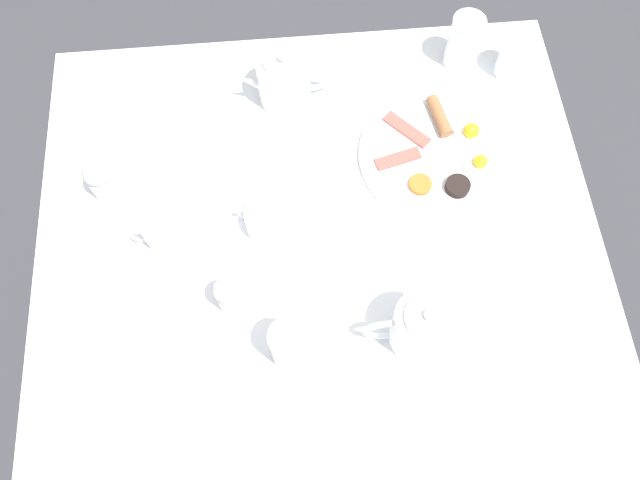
{
  "coord_description": "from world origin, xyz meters",
  "views": [
    {
      "loc": [
        0.04,
        0.46,
        1.82
      ],
      "look_at": [
        0.0,
        0.0,
        0.77
      ],
      "focal_mm": 35.0,
      "sensor_mm": 36.0,
      "label": 1
    }
  ],
  "objects_px": {
    "teacup_with_saucer_right": "(268,222)",
    "creamer_jug": "(159,234)",
    "teacup_with_saucer_left": "(108,354)",
    "wine_glass_spare": "(515,57)",
    "water_glass_tall": "(290,345)",
    "teapot_near": "(422,327)",
    "teapot_far": "(285,79)",
    "breakfast_plate": "(440,154)",
    "pepper_grinder": "(100,180)",
    "water_glass_short": "(464,41)",
    "salt_grinder": "(229,294)",
    "fork_by_plate": "(295,439)",
    "knife_by_plate": "(546,300)"
  },
  "relations": [
    {
      "from": "breakfast_plate",
      "to": "fork_by_plate",
      "type": "height_order",
      "value": "breakfast_plate"
    },
    {
      "from": "breakfast_plate",
      "to": "water_glass_short",
      "type": "distance_m",
      "value": 0.25
    },
    {
      "from": "creamer_jug",
      "to": "wine_glass_spare",
      "type": "bearing_deg",
      "value": -155.55
    },
    {
      "from": "water_glass_short",
      "to": "knife_by_plate",
      "type": "height_order",
      "value": "water_glass_short"
    },
    {
      "from": "teacup_with_saucer_left",
      "to": "teacup_with_saucer_right",
      "type": "bearing_deg",
      "value": -141.97
    },
    {
      "from": "teacup_with_saucer_right",
      "to": "pepper_grinder",
      "type": "relative_size",
      "value": 1.42
    },
    {
      "from": "teapot_far",
      "to": "wine_glass_spare",
      "type": "xyz_separation_m",
      "value": [
        -0.48,
        -0.02,
        -0.01
      ]
    },
    {
      "from": "teacup_with_saucer_right",
      "to": "salt_grinder",
      "type": "xyz_separation_m",
      "value": [
        0.07,
        0.14,
        0.03
      ]
    },
    {
      "from": "water_glass_tall",
      "to": "pepper_grinder",
      "type": "height_order",
      "value": "water_glass_tall"
    },
    {
      "from": "teapot_near",
      "to": "teacup_with_saucer_left",
      "type": "distance_m",
      "value": 0.53
    },
    {
      "from": "teapot_near",
      "to": "teacup_with_saucer_right",
      "type": "bearing_deg",
      "value": 137.76
    },
    {
      "from": "teapot_far",
      "to": "water_glass_short",
      "type": "xyz_separation_m",
      "value": [
        -0.38,
        -0.06,
        0.0
      ]
    },
    {
      "from": "creamer_jug",
      "to": "fork_by_plate",
      "type": "bearing_deg",
      "value": 120.48
    },
    {
      "from": "water_glass_short",
      "to": "teacup_with_saucer_right",
      "type": "bearing_deg",
      "value": 40.25
    },
    {
      "from": "teapot_near",
      "to": "teacup_with_saucer_left",
      "type": "xyz_separation_m",
      "value": [
        0.53,
        -0.01,
        -0.03
      ]
    },
    {
      "from": "creamer_jug",
      "to": "salt_grinder",
      "type": "height_order",
      "value": "salt_grinder"
    },
    {
      "from": "wine_glass_spare",
      "to": "salt_grinder",
      "type": "bearing_deg",
      "value": 37.69
    },
    {
      "from": "water_glass_tall",
      "to": "fork_by_plate",
      "type": "xyz_separation_m",
      "value": [
        0.0,
        0.15,
        -0.05
      ]
    },
    {
      "from": "breakfast_plate",
      "to": "salt_grinder",
      "type": "relative_size",
      "value": 3.11
    },
    {
      "from": "water_glass_tall",
      "to": "water_glass_short",
      "type": "height_order",
      "value": "water_glass_short"
    },
    {
      "from": "pepper_grinder",
      "to": "salt_grinder",
      "type": "relative_size",
      "value": 1.0
    },
    {
      "from": "breakfast_plate",
      "to": "fork_by_plate",
      "type": "relative_size",
      "value": 1.74
    },
    {
      "from": "wine_glass_spare",
      "to": "water_glass_tall",
      "type": "bearing_deg",
      "value": 48.11
    },
    {
      "from": "pepper_grinder",
      "to": "salt_grinder",
      "type": "distance_m",
      "value": 0.34
    },
    {
      "from": "wine_glass_spare",
      "to": "knife_by_plate",
      "type": "relative_size",
      "value": 0.51
    },
    {
      "from": "fork_by_plate",
      "to": "teacup_with_saucer_right",
      "type": "bearing_deg",
      "value": -86.88
    },
    {
      "from": "creamer_jug",
      "to": "knife_by_plate",
      "type": "relative_size",
      "value": 0.44
    },
    {
      "from": "breakfast_plate",
      "to": "teapot_far",
      "type": "relative_size",
      "value": 1.58
    },
    {
      "from": "teacup_with_saucer_right",
      "to": "creamer_jug",
      "type": "height_order",
      "value": "creamer_jug"
    },
    {
      "from": "breakfast_plate",
      "to": "water_glass_tall",
      "type": "bearing_deg",
      "value": 48.9
    },
    {
      "from": "teacup_with_saucer_left",
      "to": "creamer_jug",
      "type": "xyz_separation_m",
      "value": [
        -0.08,
        -0.21,
        0.01
      ]
    },
    {
      "from": "fork_by_plate",
      "to": "knife_by_plate",
      "type": "relative_size",
      "value": 1.01
    },
    {
      "from": "teacup_with_saucer_right",
      "to": "pepper_grinder",
      "type": "xyz_separation_m",
      "value": [
        0.31,
        -0.1,
        0.03
      ]
    },
    {
      "from": "water_glass_tall",
      "to": "pepper_grinder",
      "type": "relative_size",
      "value": 1.05
    },
    {
      "from": "teapot_near",
      "to": "teapot_far",
      "type": "distance_m",
      "value": 0.57
    },
    {
      "from": "teacup_with_saucer_left",
      "to": "teacup_with_saucer_right",
      "type": "height_order",
      "value": "same"
    },
    {
      "from": "teacup_with_saucer_left",
      "to": "wine_glass_spare",
      "type": "distance_m",
      "value": 0.99
    },
    {
      "from": "teacup_with_saucer_right",
      "to": "creamer_jug",
      "type": "xyz_separation_m",
      "value": [
        0.2,
        0.01,
        0.01
      ]
    },
    {
      "from": "breakfast_plate",
      "to": "teapot_near",
      "type": "xyz_separation_m",
      "value": [
        0.1,
        0.36,
        0.05
      ]
    },
    {
      "from": "teacup_with_saucer_right",
      "to": "salt_grinder",
      "type": "bearing_deg",
      "value": 63.04
    },
    {
      "from": "creamer_jug",
      "to": "breakfast_plate",
      "type": "bearing_deg",
      "value": -165.91
    },
    {
      "from": "teacup_with_saucer_left",
      "to": "knife_by_plate",
      "type": "bearing_deg",
      "value": -177.36
    },
    {
      "from": "water_glass_tall",
      "to": "fork_by_plate",
      "type": "bearing_deg",
      "value": 88.67
    },
    {
      "from": "teapot_near",
      "to": "creamer_jug",
      "type": "distance_m",
      "value": 0.5
    },
    {
      "from": "fork_by_plate",
      "to": "knife_by_plate",
      "type": "bearing_deg",
      "value": -156.85
    },
    {
      "from": "creamer_jug",
      "to": "pepper_grinder",
      "type": "distance_m",
      "value": 0.16
    },
    {
      "from": "pepper_grinder",
      "to": "salt_grinder",
      "type": "xyz_separation_m",
      "value": [
        -0.24,
        0.25,
        0.0
      ]
    },
    {
      "from": "water_glass_tall",
      "to": "salt_grinder",
      "type": "bearing_deg",
      "value": -44.92
    },
    {
      "from": "water_glass_short",
      "to": "creamer_jug",
      "type": "xyz_separation_m",
      "value": [
        0.63,
        0.37,
        -0.03
      ]
    },
    {
      "from": "wine_glass_spare",
      "to": "creamer_jug",
      "type": "distance_m",
      "value": 0.81
    }
  ]
}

